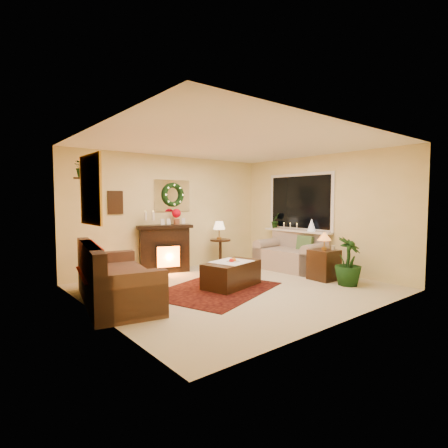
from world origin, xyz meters
TOP-DOWN VIEW (x-y plane):
  - floor at (0.00, 0.00)m, footprint 5.00×5.00m
  - ceiling at (0.00, 0.00)m, footprint 5.00×5.00m
  - wall_back at (0.00, 2.25)m, footprint 5.00×5.00m
  - wall_front at (0.00, -2.25)m, footprint 5.00×5.00m
  - wall_left at (-2.50, 0.00)m, footprint 4.50×4.50m
  - wall_right at (2.50, 0.00)m, footprint 4.50×4.50m
  - area_rug at (-0.39, 0.11)m, footprint 2.59×2.26m
  - sofa at (-2.04, 0.49)m, footprint 1.38×2.33m
  - red_throw at (-2.11, 0.65)m, footprint 0.87×1.41m
  - fireplace at (-0.34, 2.04)m, footprint 1.13×0.65m
  - poinsettia at (-0.00, 2.06)m, footprint 0.20×0.20m
  - mantel_candle_a at (-0.77, 2.05)m, footprint 0.06×0.06m
  - mantel_candle_b at (-0.62, 1.99)m, footprint 0.06×0.06m
  - mantel_mirror at (0.00, 2.23)m, footprint 0.92×0.02m
  - wreath at (0.00, 2.19)m, footprint 0.55×0.11m
  - wall_art at (-1.35, 2.23)m, footprint 0.32×0.03m
  - gold_mirror at (-2.48, 0.30)m, footprint 0.03×0.84m
  - hanging_plant at (-2.34, 1.05)m, footprint 0.33×0.28m
  - loveseat at (2.06, 0.44)m, footprint 1.03×1.64m
  - window_frame at (2.48, 0.55)m, footprint 0.03×1.86m
  - window_glass at (2.47, 0.55)m, footprint 0.02×1.70m
  - window_sill at (2.38, 0.55)m, footprint 0.22×1.86m
  - mini_tree at (2.38, 0.13)m, footprint 0.19×0.19m
  - sill_plant at (2.36, 1.21)m, footprint 0.28×0.22m
  - side_table_round at (1.10, 1.85)m, footprint 0.66×0.66m
  - lamp_cream at (1.08, 1.87)m, footprint 0.29×0.29m
  - end_table_square at (1.80, -0.63)m, footprint 0.51×0.51m
  - lamp_tiffany at (1.77, -0.64)m, footprint 0.27×0.27m
  - coffee_table at (-0.03, 0.10)m, footprint 1.22×0.87m
  - fruit_bowl at (-0.01, 0.07)m, footprint 0.25×0.25m
  - floor_palm at (1.76, -1.19)m, footprint 1.76×1.76m

SIDE VIEW (x-z plane):
  - floor at x=0.00m, z-range 0.00..0.00m
  - area_rug at x=-0.39m, z-range 0.00..0.01m
  - coffee_table at x=-0.03m, z-range -0.02..0.44m
  - end_table_square at x=1.80m, z-range -0.03..0.57m
  - side_table_round at x=1.10m, z-range 0.00..0.65m
  - loveseat at x=2.06m, z-range -0.04..0.88m
  - sofa at x=-2.04m, z-range -0.04..0.90m
  - floor_palm at x=1.76m, z-range -0.90..1.80m
  - fruit_bowl at x=-0.01m, z-range 0.42..0.48m
  - red_throw at x=-2.11m, z-range 0.44..0.47m
  - fireplace at x=-0.34m, z-range 0.06..1.04m
  - lamp_tiffany at x=1.77m, z-range 0.54..0.95m
  - window_sill at x=2.38m, z-range 0.85..0.89m
  - lamp_cream at x=1.08m, z-range 0.66..1.10m
  - mini_tree at x=2.38m, z-range 0.90..1.18m
  - sill_plant at x=2.36m, z-range 0.83..1.34m
  - mantel_candle_a at x=-0.77m, z-range 1.17..1.35m
  - mantel_candle_b at x=-0.62m, z-range 1.16..1.36m
  - wall_back at x=0.00m, z-range 1.30..1.30m
  - wall_front at x=0.00m, z-range 1.30..1.30m
  - wall_left at x=-2.50m, z-range 1.30..1.30m
  - wall_right at x=2.50m, z-range 1.30..1.30m
  - poinsettia at x=0.00m, z-range 1.20..1.40m
  - wall_art at x=-1.35m, z-range 1.31..1.79m
  - window_frame at x=2.48m, z-range 0.87..2.23m
  - window_glass at x=2.47m, z-range 0.94..2.16m
  - mantel_mirror at x=0.00m, z-range 1.34..2.06m
  - wreath at x=0.00m, z-range 1.44..2.00m
  - gold_mirror at x=-2.48m, z-range 1.25..2.25m
  - hanging_plant at x=-2.34m, z-range 1.79..2.15m
  - ceiling at x=0.00m, z-range 2.60..2.60m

